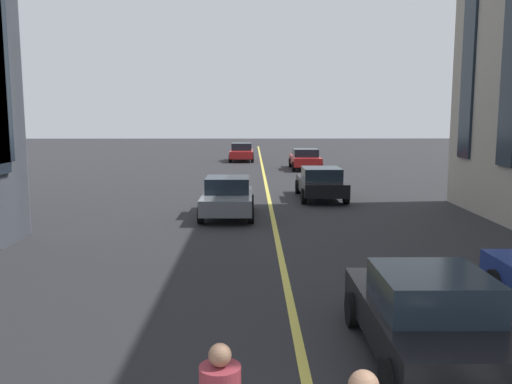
# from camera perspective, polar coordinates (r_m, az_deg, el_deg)

# --- Properties ---
(lane_centre_line) EXTENTS (80.00, 0.16, 0.01)m
(lane_centre_line) POSITION_cam_1_polar(r_m,az_deg,el_deg) (22.60, 1.45, -1.12)
(lane_centre_line) COLOR #D8C64C
(lane_centre_line) RESTS_ON ground_plane
(car_red_far) EXTENTS (4.40, 1.95, 1.37)m
(car_red_far) POSITION_cam_1_polar(r_m,az_deg,el_deg) (36.44, 5.16, 3.49)
(car_red_far) COLOR #B21E1E
(car_red_far) RESTS_ON ground_plane
(car_black_oncoming) EXTENTS (4.40, 1.95, 1.37)m
(car_black_oncoming) POSITION_cam_1_polar(r_m,az_deg,el_deg) (23.77, 6.80, 0.98)
(car_black_oncoming) COLOR black
(car_black_oncoming) RESTS_ON ground_plane
(car_grey_parked_b) EXTENTS (3.90, 1.89, 1.40)m
(car_grey_parked_b) POSITION_cam_1_polar(r_m,az_deg,el_deg) (19.58, -2.99, -0.51)
(car_grey_parked_b) COLOR slate
(car_grey_parked_b) RESTS_ON ground_plane
(car_black_parked_a) EXTENTS (3.90, 1.89, 1.40)m
(car_black_parked_a) POSITION_cam_1_polar(r_m,az_deg,el_deg) (8.63, 17.47, -12.19)
(car_black_parked_a) COLOR black
(car_black_parked_a) RESTS_ON ground_plane
(car_red_near) EXTENTS (3.90, 1.89, 1.40)m
(car_red_near) POSITION_cam_1_polar(r_m,az_deg,el_deg) (42.67, -1.52, 4.19)
(car_red_near) COLOR #B21E1E
(car_red_near) RESTS_ON ground_plane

